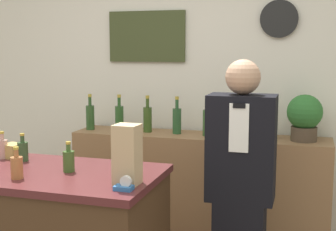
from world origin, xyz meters
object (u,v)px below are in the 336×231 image
object	(u,v)px
paper_bag	(127,155)
tape_dispenser	(124,186)
shopkeeper	(240,191)
potted_plant	(305,116)

from	to	relation	value
paper_bag	tape_dispenser	xyz separation A→B (m)	(0.02, -0.10, -0.13)
shopkeeper	paper_bag	size ratio (longest dim) A/B	5.20
shopkeeper	tape_dispenser	distance (m)	0.87
shopkeeper	paper_bag	xyz separation A→B (m)	(-0.48, -0.62, 0.33)
paper_bag	potted_plant	bearing A→B (deg)	57.50
shopkeeper	potted_plant	size ratio (longest dim) A/B	4.72
tape_dispenser	shopkeeper	bearing A→B (deg)	57.58
potted_plant	tape_dispenser	distance (m)	1.63
shopkeeper	paper_bag	distance (m)	0.85
potted_plant	paper_bag	xyz separation A→B (m)	(-0.83, -1.30, -0.05)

